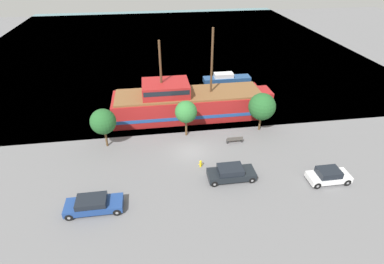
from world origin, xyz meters
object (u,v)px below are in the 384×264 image
object	(u,v)px
parked_car_curb_mid	(93,204)
bench_promenade_east	(235,140)
parked_car_curb_front	(231,173)
parked_car_curb_rear	(328,176)
fire_hydrant	(201,163)
moored_boat_dockside	(226,79)
pirate_ship	(187,103)

from	to	relation	value
parked_car_curb_mid	bench_promenade_east	world-z (taller)	parked_car_curb_mid
parked_car_curb_front	parked_car_curb_rear	world-z (taller)	parked_car_curb_front
parked_car_curb_rear	parked_car_curb_mid	bearing A→B (deg)	-178.60
parked_car_curb_mid	bench_promenade_east	distance (m)	16.96
fire_hydrant	parked_car_curb_rear	bearing A→B (deg)	-18.94
moored_boat_dockside	parked_car_curb_mid	distance (m)	31.85
parked_car_curb_front	fire_hydrant	bearing A→B (deg)	138.42
parked_car_curb_mid	fire_hydrant	xyz separation A→B (m)	(10.11, 4.58, -0.27)
parked_car_curb_rear	moored_boat_dockside	bearing A→B (deg)	98.34
parked_car_curb_mid	moored_boat_dockside	bearing A→B (deg)	55.28
moored_boat_dockside	parked_car_curb_mid	size ratio (longest dim) A/B	1.61
parked_car_curb_front	moored_boat_dockside	bearing A→B (deg)	77.21
parked_car_curb_rear	parked_car_curb_front	bearing A→B (deg)	169.29
pirate_ship	fire_hydrant	size ratio (longest dim) A/B	27.24
parked_car_curb_front	parked_car_curb_rear	size ratio (longest dim) A/B	1.14
parked_car_curb_front	bench_promenade_east	bearing A→B (deg)	71.36
pirate_ship	parked_car_curb_front	bearing A→B (deg)	-79.51
bench_promenade_east	parked_car_curb_mid	bearing A→B (deg)	-150.53
parked_car_curb_mid	fire_hydrant	distance (m)	11.10
parked_car_curb_front	fire_hydrant	xyz separation A→B (m)	(-2.60, 2.31, -0.31)
parked_car_curb_rear	pirate_ship	bearing A→B (deg)	127.64
moored_boat_dockside	parked_car_curb_rear	size ratio (longest dim) A/B	1.94
pirate_ship	parked_car_curb_mid	xyz separation A→B (m)	(-10.23, -15.66, -1.23)
moored_boat_dockside	parked_car_curb_front	world-z (taller)	moored_boat_dockside
pirate_ship	moored_boat_dockside	distance (m)	13.23
pirate_ship	fire_hydrant	distance (m)	11.18
moored_boat_dockside	bench_promenade_east	world-z (taller)	moored_boat_dockside
parked_car_curb_front	parked_car_curb_mid	world-z (taller)	parked_car_curb_front
moored_boat_dockside	fire_hydrant	xyz separation A→B (m)	(-8.03, -21.60, -0.18)
pirate_ship	fire_hydrant	xyz separation A→B (m)	(-0.12, -11.08, -1.50)
parked_car_curb_rear	fire_hydrant	world-z (taller)	parked_car_curb_rear
parked_car_curb_mid	bench_promenade_east	bearing A→B (deg)	29.47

